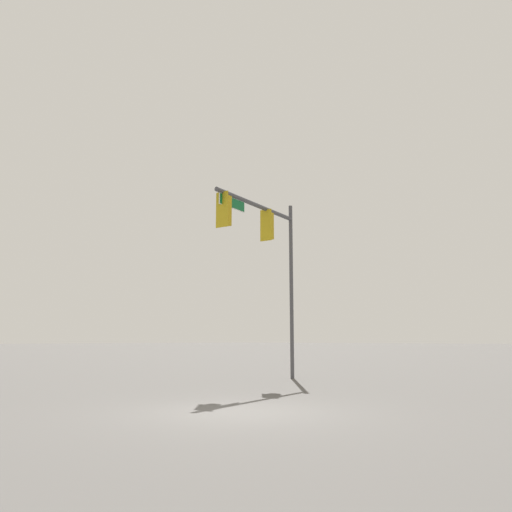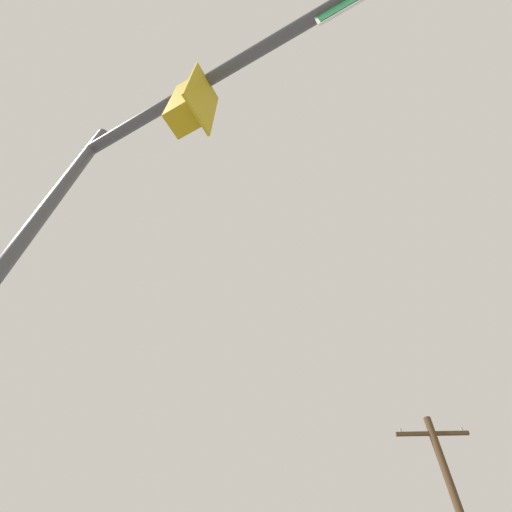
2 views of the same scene
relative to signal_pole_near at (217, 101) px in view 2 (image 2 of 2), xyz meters
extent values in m
cylinder|color=#47474C|center=(0.35, 0.06, 1.20)|extent=(5.30, 1.11, 0.17)
cube|color=gold|center=(-0.25, -0.04, 0.53)|extent=(0.12, 0.52, 1.30)
cube|color=#B79314|center=(-0.44, -0.08, 0.53)|extent=(0.41, 0.38, 1.10)
cylinder|color=#B79314|center=(-0.44, -0.08, 1.14)|extent=(0.04, 0.04, 0.12)
cylinder|color=#340503|center=(-0.63, -0.11, 0.86)|extent=(0.07, 0.22, 0.22)
cylinder|color=#392D05|center=(-0.63, -0.11, 0.53)|extent=(0.07, 0.22, 0.22)
cylinder|color=green|center=(-0.63, -0.11, 0.20)|extent=(0.07, 0.22, 0.22)
cube|color=#47331E|center=(-2.55, 14.28, 2.75)|extent=(2.19, 1.65, 0.12)
cylinder|color=gray|center=(-3.45, 13.62, 2.87)|extent=(0.08, 0.08, 0.16)
cylinder|color=gray|center=(-1.65, 14.94, 2.87)|extent=(0.08, 0.08, 0.16)
camera|label=1|loc=(14.37, 13.19, -4.06)|focal=35.00mm
camera|label=2|loc=(1.22, -0.85, -4.44)|focal=28.00mm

